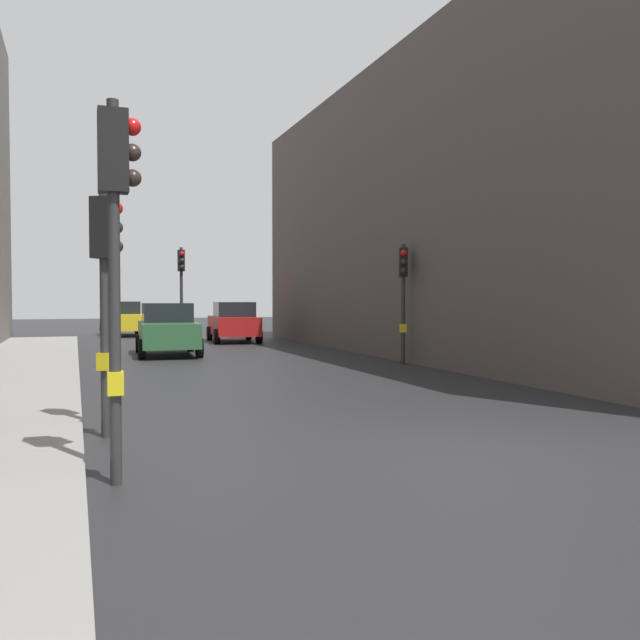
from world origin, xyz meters
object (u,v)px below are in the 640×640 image
traffic_light_near_left (116,221)px  car_green_estate (168,329)px  traffic_light_near_right (106,267)px  car_red_sedan (234,322)px  traffic_light_mid_street (403,282)px  car_yellow_taxi (123,319)px  traffic_light_far_median (181,278)px

traffic_light_near_left → car_green_estate: 16.30m
traffic_light_near_right → car_green_estate: traffic_light_near_right is taller
traffic_light_near_right → car_red_sedan: 20.49m
traffic_light_mid_street → traffic_light_near_left: bearing=-129.6°
traffic_light_near_right → car_yellow_taxi: traffic_light_near_right is taller
traffic_light_near_left → car_yellow_taxi: size_ratio=0.92×
traffic_light_mid_street → traffic_light_near_left: traffic_light_near_left is taller
car_green_estate → traffic_light_mid_street: bearing=-43.1°
traffic_light_far_median → car_red_sedan: traffic_light_far_median is taller
traffic_light_far_median → traffic_light_mid_street: bearing=-61.5°
car_yellow_taxi → car_green_estate: bearing=-87.1°
traffic_light_mid_street → traffic_light_near_left: 13.45m
traffic_light_mid_street → car_yellow_taxi: 19.70m
traffic_light_near_right → car_green_estate: (2.54, 13.48, -1.48)m
traffic_light_mid_street → car_red_sedan: size_ratio=0.81×
traffic_light_near_left → car_green_estate: (2.54, 16.00, -1.83)m
car_red_sedan → car_yellow_taxi: bearing=122.1°
traffic_light_far_median → car_green_estate: bearing=-105.7°
traffic_light_mid_street → traffic_light_near_right: bearing=-137.5°
traffic_light_mid_street → car_red_sedan: bearing=101.6°
traffic_light_far_median → car_red_sedan: 4.00m
traffic_light_near_left → car_yellow_taxi: (1.89, 28.83, -1.83)m
traffic_light_near_right → traffic_light_mid_street: bearing=42.5°
car_green_estate → car_red_sedan: 7.02m
traffic_light_mid_street → traffic_light_far_median: size_ratio=0.89×
traffic_light_near_right → traffic_light_near_left: size_ratio=0.87×
traffic_light_near_right → traffic_light_far_median: traffic_light_far_median is taller
car_red_sedan → traffic_light_near_right: bearing=-107.6°
traffic_light_near_right → car_green_estate: size_ratio=0.79×
car_yellow_taxi → car_red_sedan: same height
car_green_estate → car_yellow_taxi: (-0.65, 12.83, 0.00)m
traffic_light_mid_street → traffic_light_far_median: 10.51m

